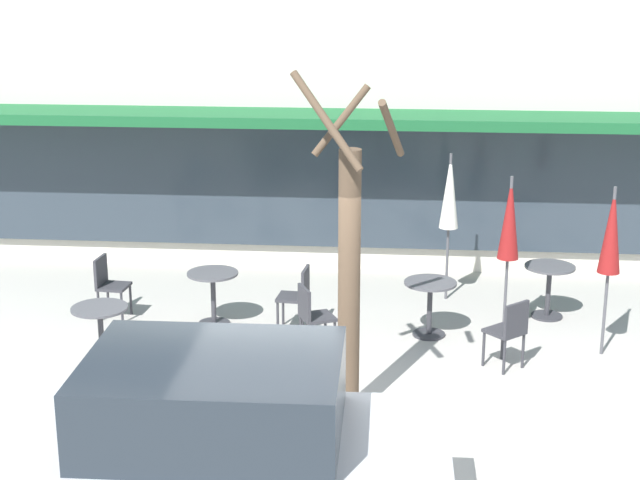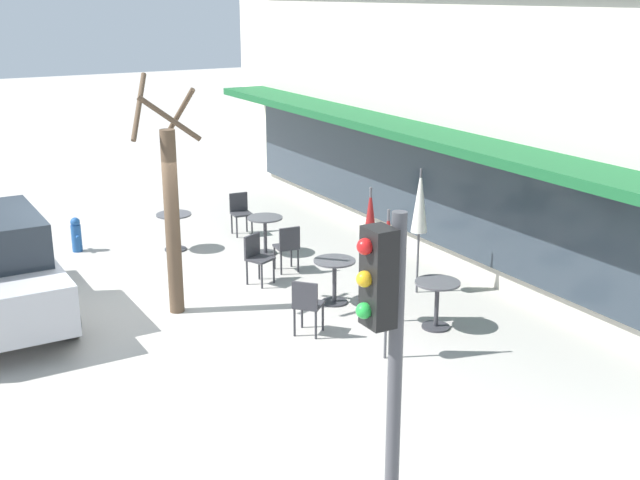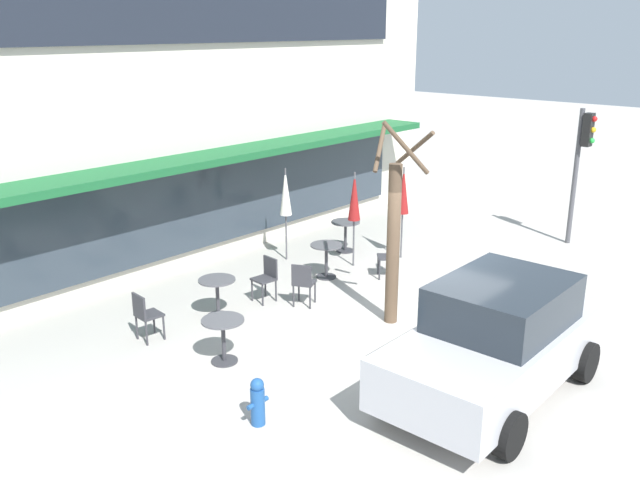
{
  "view_description": "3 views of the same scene",
  "coord_description": "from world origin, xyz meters",
  "px_view_note": "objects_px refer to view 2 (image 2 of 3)",
  "views": [
    {
      "loc": [
        0.89,
        -9.21,
        4.9
      ],
      "look_at": [
        -0.2,
        3.2,
        1.29
      ],
      "focal_mm": 55.0,
      "sensor_mm": 36.0,
      "label": 1
    },
    {
      "loc": [
        12.1,
        -3.22,
        5.0
      ],
      "look_at": [
        0.64,
        3.25,
        0.92
      ],
      "focal_mm": 45.0,
      "sensor_mm": 36.0,
      "label": 2
    },
    {
      "loc": [
        -9.25,
        -6.02,
        5.28
      ],
      "look_at": [
        0.57,
        2.73,
        1.12
      ],
      "focal_mm": 38.0,
      "sensor_mm": 36.0,
      "label": 3
    }
  ],
  "objects_px": {
    "cafe_chair_2": "(288,245)",
    "cafe_chair_3": "(307,303)",
    "cafe_table_near_wall": "(334,274)",
    "patio_umbrella_corner_open": "(420,202)",
    "patio_umbrella_green_folded": "(388,250)",
    "patio_umbrella_cream_folded": "(370,224)",
    "cafe_table_mid_patio": "(265,229)",
    "cafe_table_by_tree": "(174,225)",
    "street_tree": "(171,212)",
    "cafe_table_streetside": "(437,297)",
    "fire_hydrant": "(76,234)",
    "cafe_chair_1": "(257,255)",
    "cafe_chair_0": "(240,210)",
    "traffic_light_pole": "(386,347)"
  },
  "relations": [
    {
      "from": "cafe_chair_2",
      "to": "cafe_chair_3",
      "type": "height_order",
      "value": "same"
    },
    {
      "from": "cafe_table_near_wall",
      "to": "patio_umbrella_corner_open",
      "type": "xyz_separation_m",
      "value": [
        0.28,
        1.5,
        1.11
      ]
    },
    {
      "from": "patio_umbrella_green_folded",
      "to": "patio_umbrella_corner_open",
      "type": "bearing_deg",
      "value": 134.48
    },
    {
      "from": "cafe_table_near_wall",
      "to": "patio_umbrella_cream_folded",
      "type": "distance_m",
      "value": 1.49
    },
    {
      "from": "cafe_table_mid_patio",
      "to": "patio_umbrella_green_folded",
      "type": "bearing_deg",
      "value": -6.61
    },
    {
      "from": "cafe_table_by_tree",
      "to": "street_tree",
      "type": "distance_m",
      "value": 3.53
    },
    {
      "from": "cafe_table_streetside",
      "to": "cafe_chair_2",
      "type": "distance_m",
      "value": 3.54
    },
    {
      "from": "cafe_table_streetside",
      "to": "fire_hydrant",
      "type": "distance_m",
      "value": 7.73
    },
    {
      "from": "cafe_table_streetside",
      "to": "patio_umbrella_corner_open",
      "type": "relative_size",
      "value": 0.35
    },
    {
      "from": "cafe_table_mid_patio",
      "to": "cafe_chair_1",
      "type": "height_order",
      "value": "cafe_chair_1"
    },
    {
      "from": "cafe_table_by_tree",
      "to": "patio_umbrella_green_folded",
      "type": "height_order",
      "value": "patio_umbrella_green_folded"
    },
    {
      "from": "cafe_table_streetside",
      "to": "cafe_table_by_tree",
      "type": "xyz_separation_m",
      "value": [
        -5.76,
        -2.18,
        0.0
      ]
    },
    {
      "from": "cafe_chair_0",
      "to": "street_tree",
      "type": "height_order",
      "value": "street_tree"
    },
    {
      "from": "patio_umbrella_corner_open",
      "to": "cafe_chair_1",
      "type": "xyz_separation_m",
      "value": [
        -1.79,
        -2.21,
        -1.1
      ]
    },
    {
      "from": "patio_umbrella_green_folded",
      "to": "cafe_chair_2",
      "type": "distance_m",
      "value": 4.15
    },
    {
      "from": "patio_umbrella_green_folded",
      "to": "cafe_chair_3",
      "type": "xyz_separation_m",
      "value": [
        -1.25,
        -0.58,
        -1.1
      ]
    },
    {
      "from": "cafe_chair_1",
      "to": "traffic_light_pole",
      "type": "height_order",
      "value": "traffic_light_pole"
    },
    {
      "from": "patio_umbrella_green_folded",
      "to": "cafe_table_near_wall",
      "type": "bearing_deg",
      "value": 168.36
    },
    {
      "from": "cafe_table_streetside",
      "to": "patio_umbrella_corner_open",
      "type": "xyz_separation_m",
      "value": [
        -1.4,
        0.65,
        1.11
      ]
    },
    {
      "from": "cafe_table_by_tree",
      "to": "patio_umbrella_green_folded",
      "type": "xyz_separation_m",
      "value": [
        6.27,
        0.89,
        1.11
      ]
    },
    {
      "from": "street_tree",
      "to": "fire_hydrant",
      "type": "xyz_separation_m",
      "value": [
        -4.03,
        -0.65,
        -1.33
      ]
    },
    {
      "from": "patio_umbrella_green_folded",
      "to": "cafe_table_mid_patio",
      "type": "bearing_deg",
      "value": 173.39
    },
    {
      "from": "patio_umbrella_corner_open",
      "to": "cafe_chair_0",
      "type": "bearing_deg",
      "value": -165.63
    },
    {
      "from": "cafe_table_near_wall",
      "to": "cafe_table_streetside",
      "type": "distance_m",
      "value": 1.88
    },
    {
      "from": "patio_umbrella_green_folded",
      "to": "cafe_chair_0",
      "type": "xyz_separation_m",
      "value": [
        -6.66,
        0.73,
        -1.1
      ]
    },
    {
      "from": "patio_umbrella_cream_folded",
      "to": "cafe_chair_3",
      "type": "bearing_deg",
      "value": -92.74
    },
    {
      "from": "cafe_table_streetside",
      "to": "cafe_table_by_tree",
      "type": "height_order",
      "value": "same"
    },
    {
      "from": "cafe_table_streetside",
      "to": "cafe_table_mid_patio",
      "type": "distance_m",
      "value": 4.69
    },
    {
      "from": "cafe_table_streetside",
      "to": "traffic_light_pole",
      "type": "bearing_deg",
      "value": -42.17
    },
    {
      "from": "fire_hydrant",
      "to": "cafe_chair_3",
      "type": "bearing_deg",
      "value": 19.17
    },
    {
      "from": "patio_umbrella_green_folded",
      "to": "fire_hydrant",
      "type": "bearing_deg",
      "value": -159.79
    },
    {
      "from": "cafe_table_streetside",
      "to": "cafe_table_mid_patio",
      "type": "xyz_separation_m",
      "value": [
        -4.63,
        -0.7,
        0.0
      ]
    },
    {
      "from": "patio_umbrella_corner_open",
      "to": "fire_hydrant",
      "type": "bearing_deg",
      "value": -138.85
    },
    {
      "from": "cafe_table_near_wall",
      "to": "street_tree",
      "type": "xyz_separation_m",
      "value": [
        -0.94,
        -2.44,
        1.17
      ]
    },
    {
      "from": "cafe_table_by_tree",
      "to": "cafe_chair_2",
      "type": "distance_m",
      "value": 2.68
    },
    {
      "from": "cafe_table_mid_patio",
      "to": "cafe_table_streetside",
      "type": "bearing_deg",
      "value": 8.62
    },
    {
      "from": "cafe_table_by_tree",
      "to": "cafe_chair_3",
      "type": "bearing_deg",
      "value": 3.45
    },
    {
      "from": "cafe_chair_3",
      "to": "street_tree",
      "type": "xyz_separation_m",
      "value": [
        -1.89,
        -1.41,
        1.16
      ]
    },
    {
      "from": "cafe_table_streetside",
      "to": "cafe_chair_1",
      "type": "bearing_deg",
      "value": -153.86
    },
    {
      "from": "cafe_table_mid_patio",
      "to": "traffic_light_pole",
      "type": "height_order",
      "value": "traffic_light_pole"
    },
    {
      "from": "patio_umbrella_corner_open",
      "to": "cafe_chair_3",
      "type": "bearing_deg",
      "value": -75.32
    },
    {
      "from": "cafe_chair_0",
      "to": "cafe_chair_2",
      "type": "distance_m",
      "value": 2.71
    },
    {
      "from": "cafe_table_mid_patio",
      "to": "fire_hydrant",
      "type": "relative_size",
      "value": 1.08
    },
    {
      "from": "patio_umbrella_cream_folded",
      "to": "patio_umbrella_corner_open",
      "type": "height_order",
      "value": "same"
    },
    {
      "from": "cafe_table_mid_patio",
      "to": "cafe_chair_2",
      "type": "height_order",
      "value": "cafe_chair_2"
    },
    {
      "from": "cafe_chair_2",
      "to": "street_tree",
      "type": "distance_m",
      "value": 2.86
    },
    {
      "from": "patio_umbrella_cream_folded",
      "to": "patio_umbrella_corner_open",
      "type": "relative_size",
      "value": 1.0
    },
    {
      "from": "cafe_table_by_tree",
      "to": "traffic_light_pole",
      "type": "height_order",
      "value": "traffic_light_pole"
    },
    {
      "from": "patio_umbrella_green_folded",
      "to": "cafe_chair_2",
      "type": "xyz_separation_m",
      "value": [
        -3.97,
        0.49,
        -1.1
      ]
    },
    {
      "from": "patio_umbrella_green_folded",
      "to": "traffic_light_pole",
      "type": "relative_size",
      "value": 0.65
    }
  ]
}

